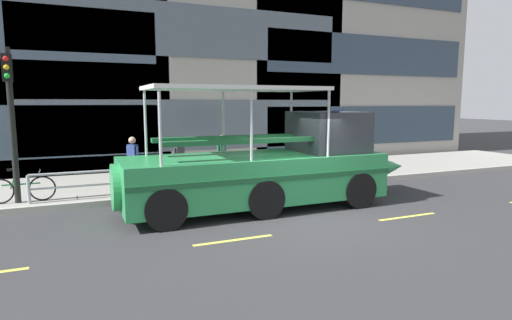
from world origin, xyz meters
TOP-DOWN VIEW (x-y plane):
  - ground_plane at (0.00, 0.00)m, footprint 120.00×120.00m
  - sidewalk at (0.00, 5.60)m, footprint 32.00×4.80m
  - curb_edge at (0.00, 3.11)m, footprint 32.00×0.18m
  - lane_centreline at (-0.00, -1.19)m, footprint 25.80×0.12m
  - curb_guardrail at (-1.13, 3.45)m, footprint 11.15×0.09m
  - traffic_light_pole at (-6.96, 3.65)m, footprint 0.24×0.46m
  - parking_sign at (3.68, 3.97)m, footprint 0.60×0.12m
  - leaned_bicycle at (-6.86, 3.72)m, footprint 1.74×0.46m
  - duck_tour_boat at (-0.34, 1.20)m, footprint 9.00×2.49m
  - pedestrian_near_bow at (2.77, 4.15)m, footprint 0.21×0.43m
  - pedestrian_mid_left at (-0.67, 4.71)m, footprint 0.40×0.31m
  - pedestrian_mid_right at (-2.13, 4.97)m, footprint 0.41×0.26m
  - pedestrian_near_stern at (-3.73, 4.65)m, footprint 0.34×0.38m

SIDE VIEW (x-z plane):
  - ground_plane at x=0.00m, z-range 0.00..0.00m
  - lane_centreline at x=0.00m, z-range 0.00..0.01m
  - sidewalk at x=0.00m, z-range 0.00..0.18m
  - curb_edge at x=0.00m, z-range 0.00..0.18m
  - leaned_bicycle at x=-6.86m, z-range 0.08..1.04m
  - curb_guardrail at x=-1.13m, z-range 0.33..1.15m
  - pedestrian_mid_right at x=-2.13m, z-range 0.34..1.84m
  - pedestrian_near_bow at x=2.77m, z-range 0.34..1.84m
  - duck_tour_boat at x=-0.34m, z-range -0.56..2.80m
  - pedestrian_mid_left at x=-0.67m, z-range 0.35..1.97m
  - pedestrian_near_stern at x=-3.73m, z-range 0.35..2.01m
  - parking_sign at x=3.68m, z-range 0.63..3.10m
  - traffic_light_pole at x=-6.96m, z-range 0.62..4.83m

